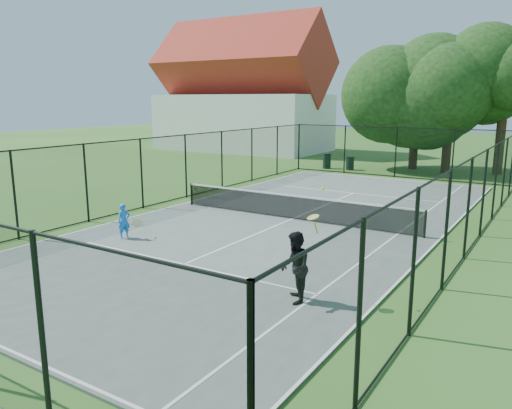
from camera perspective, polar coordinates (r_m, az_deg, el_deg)
The scene contains 12 objects.
ground at distance 19.34m, azimuth 4.15°, elevation -1.85°, with size 120.00×120.00×0.00m, color #345E20.
tennis_court at distance 19.34m, azimuth 4.16°, elevation -1.76°, with size 11.00×24.00×0.06m, color #4C5A55.
tennis_net at distance 19.21m, azimuth 4.18°, elevation -0.17°, with size 10.08×0.08×0.95m.
fence at distance 19.04m, azimuth 4.22°, elevation 2.54°, with size 13.10×26.10×3.00m.
tree_near_left at distance 35.13m, azimuth 17.99°, elevation 12.76°, with size 6.80×6.80×8.86m.
tree_near_mid at distance 33.90m, azimuth 21.40°, elevation 11.80°, with size 6.20×6.20×8.10m.
tree_near_right at distance 34.40m, azimuth 26.59°, elevation 11.69°, with size 5.91×5.91×8.16m.
building at distance 46.43m, azimuth -1.54°, elevation 12.34°, with size 15.30×8.15×11.87m.
trash_bin_left at distance 34.20m, azimuth 8.10°, elevation 4.96°, with size 0.58×0.58×1.02m.
trash_bin_right at distance 33.73m, azimuth 10.68°, elevation 4.67°, with size 0.58×0.58×0.89m.
player_blue at distance 17.09m, azimuth -14.83°, elevation -1.85°, with size 0.78×0.49×1.17m.
player_black at distance 11.37m, azimuth 4.49°, elevation -7.17°, with size 0.95×1.15×2.60m.
Camera 1 is at (8.82, -16.59, 4.60)m, focal length 35.00 mm.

